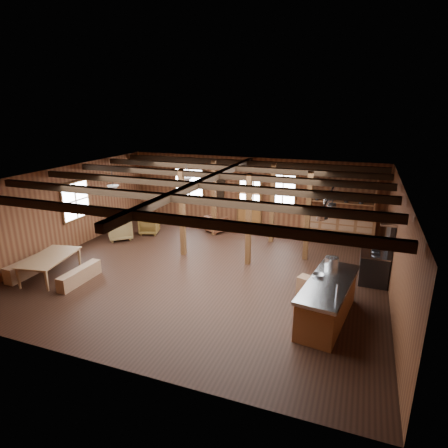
{
  "coord_description": "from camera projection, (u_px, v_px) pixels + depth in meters",
  "views": [
    {
      "loc": [
        4.04,
        -9.25,
        4.63
      ],
      "look_at": [
        0.27,
        0.86,
        1.24
      ],
      "focal_mm": 30.0,
      "sensor_mm": 36.0,
      "label": 1
    }
  ],
  "objects": [
    {
      "name": "bench_aisle",
      "position": [
        80.0,
        276.0,
        10.26
      ],
      "size": [
        0.28,
        1.47,
        0.41
      ],
      "primitive_type": "cube",
      "color": "#895F3E",
      "rests_on": "floor"
    },
    {
      "name": "bench_wall",
      "position": [
        32.0,
        266.0,
        10.82
      ],
      "size": [
        0.32,
        1.7,
        0.47
      ],
      "primitive_type": "cube",
      "color": "#895F3E",
      "rests_on": "floor"
    },
    {
      "name": "timber_posts",
      "position": [
        244.0,
        210.0,
        12.27
      ],
      "size": [
        3.95,
        2.35,
        2.8
      ],
      "color": "#472714",
      "rests_on": "floor"
    },
    {
      "name": "bowl",
      "position": [
        318.0,
        275.0,
        8.5
      ],
      "size": [
        0.25,
        0.25,
        0.06
      ],
      "primitive_type": "imported",
      "rotation": [
        0.0,
        0.0,
        0.01
      ],
      "color": "silver",
      "rests_on": "kitchen_island"
    },
    {
      "name": "window_left",
      "position": [
        75.0,
        201.0,
        12.62
      ],
      "size": [
        0.14,
        1.24,
        1.32
      ],
      "color": "white",
      "rests_on": "wall_back"
    },
    {
      "name": "pot_rack",
      "position": [
        330.0,
        203.0,
        9.59
      ],
      "size": [
        0.39,
        3.0,
        0.43
      ],
      "color": "#2A2A2C",
      "rests_on": "ceiling"
    },
    {
      "name": "notice_boards",
      "position": [
        214.0,
        185.0,
        14.99
      ],
      "size": [
        1.08,
        0.03,
        0.9
      ],
      "color": "beige",
      "rests_on": "wall_back"
    },
    {
      "name": "counter_pot",
      "position": [
        332.0,
        261.0,
        9.1
      ],
      "size": [
        0.33,
        0.33,
        0.2
      ],
      "primitive_type": "cylinder",
      "color": "silver",
      "rests_on": "kitchen_island"
    },
    {
      "name": "ceiling_joists",
      "position": [
        206.0,
        180.0,
        10.36
      ],
      "size": [
        9.8,
        8.82,
        0.18
      ],
      "color": "black",
      "rests_on": "ceiling"
    },
    {
      "name": "pendant_lamps",
      "position": [
        152.0,
        184.0,
        11.97
      ],
      "size": [
        1.86,
        2.36,
        0.66
      ],
      "color": "#2A2A2C",
      "rests_on": "ceiling"
    },
    {
      "name": "commercial_range",
      "position": [
        376.0,
        259.0,
        10.39
      ],
      "size": [
        0.78,
        1.46,
        1.81
      ],
      "color": "#2A2A2C",
      "rests_on": "floor"
    },
    {
      "name": "window_back_right",
      "position": [
        283.0,
        191.0,
        14.07
      ],
      "size": [
        1.02,
        0.06,
        1.32
      ],
      "color": "white",
      "rests_on": "wall_back"
    },
    {
      "name": "window_back_left",
      "position": [
        189.0,
        184.0,
        15.37
      ],
      "size": [
        1.32,
        0.06,
        1.32
      ],
      "color": "white",
      "rests_on": "wall_back"
    },
    {
      "name": "back_door",
      "position": [
        249.0,
        206.0,
        14.71
      ],
      "size": [
        1.02,
        0.08,
        2.15
      ],
      "color": "brown",
      "rests_on": "floor"
    },
    {
      "name": "back_counter",
      "position": [
        338.0,
        224.0,
        13.44
      ],
      "size": [
        2.55,
        0.6,
        2.45
      ],
      "color": "brown",
      "rests_on": "floor"
    },
    {
      "name": "armchair_a",
      "position": [
        149.0,
        226.0,
        14.2
      ],
      "size": [
        0.84,
        0.86,
        0.63
      ],
      "primitive_type": "imported",
      "rotation": [
        0.0,
        0.0,
        3.44
      ],
      "color": "brown",
      "rests_on": "floor"
    },
    {
      "name": "kitchen_island",
      "position": [
        327.0,
        301.0,
        8.38
      ],
      "size": [
        1.23,
        2.6,
        1.2
      ],
      "rotation": [
        0.0,
        0.0,
        -0.14
      ],
      "color": "brown",
      "rests_on": "floor"
    },
    {
      "name": "dining_table",
      "position": [
        52.0,
        267.0,
        10.55
      ],
      "size": [
        1.31,
        1.93,
        0.63
      ],
      "primitive_type": "imported",
      "rotation": [
        0.0,
        0.0,
        1.76
      ],
      "color": "#986C45",
      "rests_on": "floor"
    },
    {
      "name": "room",
      "position": [
        204.0,
        226.0,
        10.58
      ],
      "size": [
        10.04,
        9.04,
        2.84
      ],
      "color": "black",
      "rests_on": "ground"
    },
    {
      "name": "armchair_c",
      "position": [
        120.0,
        229.0,
        13.59
      ],
      "size": [
        1.16,
        1.16,
        0.76
      ],
      "primitive_type": "imported",
      "rotation": [
        0.0,
        0.0,
        2.31
      ],
      "color": "olive",
      "rests_on": "floor"
    },
    {
      "name": "armchair_b",
      "position": [
        216.0,
        224.0,
        14.41
      ],
      "size": [
        0.94,
        0.95,
        0.65
      ],
      "primitive_type": "imported",
      "rotation": [
        0.0,
        0.0,
        2.67
      ],
      "color": "brown",
      "rests_on": "floor"
    },
    {
      "name": "step_stool",
      "position": [
        307.0,
        285.0,
        9.65
      ],
      "size": [
        0.59,
        0.5,
        0.45
      ],
      "primitive_type": "cube",
      "rotation": [
        0.0,
        0.0,
        -0.3
      ],
      "color": "#895F3E",
      "rests_on": "floor"
    }
  ]
}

